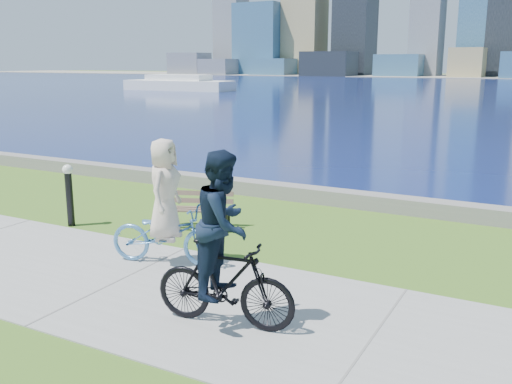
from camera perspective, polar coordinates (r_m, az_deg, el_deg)
ground at (r=9.13m, az=-13.60°, el=-8.73°), size 320.00×320.00×0.00m
concrete_path at (r=9.13m, az=-13.60°, el=-8.67°), size 80.00×3.50×0.02m
seawall at (r=14.09m, az=3.26°, el=0.03°), size 90.00×0.50×0.35m
bay_water at (r=78.55m, az=24.26°, el=9.40°), size 320.00×131.00×0.01m
ferry_near at (r=68.17m, az=-7.75°, el=10.67°), size 13.35×3.81×1.81m
park_bench at (r=11.57m, az=-5.90°, el=-1.46°), size 1.52×0.98×0.74m
bollard_lamp at (r=12.23m, az=-18.19°, el=0.10°), size 0.21×0.21×1.28m
cyclist_woman at (r=9.49m, az=-9.04°, el=-2.61°), size 1.13×2.02×2.10m
cyclist_man at (r=7.15m, az=-3.21°, el=-6.24°), size 0.81×1.92×2.26m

